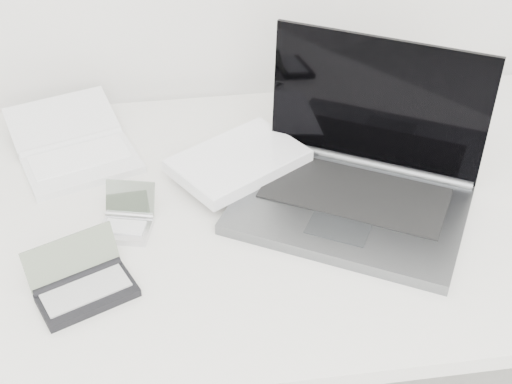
{
  "coord_description": "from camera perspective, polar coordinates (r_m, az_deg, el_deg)",
  "views": [
    {
      "loc": [
        -0.17,
        0.54,
        1.55
      ],
      "look_at": [
        -0.03,
        1.51,
        0.79
      ],
      "focal_mm": 50.0,
      "sensor_mm": 36.0,
      "label": 1
    }
  ],
  "objects": [
    {
      "name": "desk",
      "position": [
        1.34,
        1.02,
        -2.43
      ],
      "size": [
        1.6,
        0.8,
        0.73
      ],
      "color": "white",
      "rests_on": "ground"
    },
    {
      "name": "laptop_large",
      "position": [
        1.32,
        6.02,
        1.4
      ],
      "size": [
        0.58,
        0.5,
        0.28
      ],
      "rotation": [
        0.0,
        0.0,
        -0.52
      ],
      "color": "slate",
      "rests_on": "desk"
    },
    {
      "name": "netbook_open_white",
      "position": [
        1.47,
        -14.22,
        3.22
      ],
      "size": [
        0.29,
        0.33,
        0.05
      ],
      "rotation": [
        0.0,
        0.0,
        0.33
      ],
      "color": "white",
      "rests_on": "desk"
    },
    {
      "name": "pda_silver",
      "position": [
        1.27,
        -10.28,
        -2.27
      ],
      "size": [
        0.11,
        0.12,
        0.07
      ],
      "rotation": [
        0.0,
        0.0,
        -0.26
      ],
      "color": "silver",
      "rests_on": "desk"
    },
    {
      "name": "palmtop_charcoal",
      "position": [
        1.17,
        -13.67,
        -7.25
      ],
      "size": [
        0.18,
        0.16,
        0.08
      ],
      "rotation": [
        0.0,
        0.0,
        0.42
      ],
      "color": "black",
      "rests_on": "desk"
    }
  ]
}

